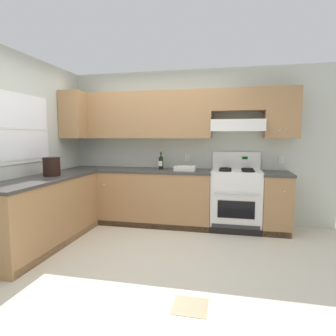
{
  "coord_description": "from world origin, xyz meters",
  "views": [
    {
      "loc": [
        1.15,
        -3.26,
        1.44
      ],
      "look_at": [
        0.29,
        0.7,
        1.0
      ],
      "focal_mm": 30.52,
      "sensor_mm": 36.0,
      "label": 1
    }
  ],
  "objects_px": {
    "stove": "(236,199)",
    "wine_bottle": "(161,162)",
    "bucket": "(52,166)",
    "bowl": "(185,169)"
  },
  "relations": [
    {
      "from": "stove",
      "to": "wine_bottle",
      "type": "xyz_separation_m",
      "value": [
        -1.23,
        0.1,
        0.55
      ]
    },
    {
      "from": "bucket",
      "to": "wine_bottle",
      "type": "bearing_deg",
      "value": 42.5
    },
    {
      "from": "stove",
      "to": "bowl",
      "type": "height_order",
      "value": "stove"
    },
    {
      "from": "wine_bottle",
      "to": "bowl",
      "type": "distance_m",
      "value": 0.47
    },
    {
      "from": "bowl",
      "to": "bucket",
      "type": "xyz_separation_m",
      "value": [
        -1.69,
        -1.0,
        0.11
      ]
    },
    {
      "from": "wine_bottle",
      "to": "bucket",
      "type": "bearing_deg",
      "value": -137.5
    },
    {
      "from": "stove",
      "to": "wine_bottle",
      "type": "bearing_deg",
      "value": 175.33
    },
    {
      "from": "wine_bottle",
      "to": "bowl",
      "type": "height_order",
      "value": "wine_bottle"
    },
    {
      "from": "bowl",
      "to": "bucket",
      "type": "height_order",
      "value": "bucket"
    },
    {
      "from": "wine_bottle",
      "to": "bucket",
      "type": "xyz_separation_m",
      "value": [
        -1.26,
        -1.16,
        0.01
      ]
    }
  ]
}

